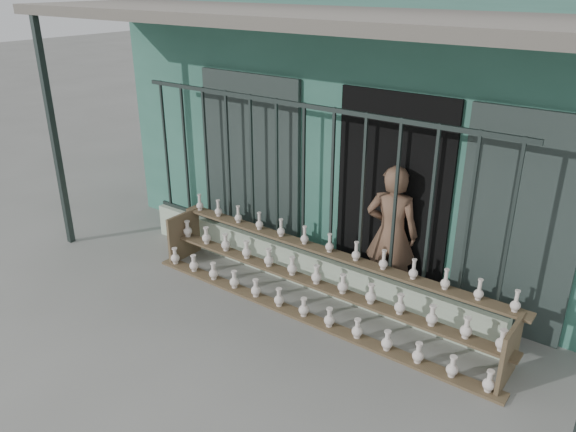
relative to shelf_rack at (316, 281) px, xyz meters
The scene contains 6 objects.
ground 1.07m from the shelf_rack, 118.38° to the right, with size 60.00×60.00×0.00m, color slate.
workshop_building 3.61m from the shelf_rack, 98.06° to the left, with size 7.40×6.60×3.21m.
parapet_wall 0.65m from the shelf_rack, 139.03° to the left, with size 5.00×0.20×0.45m, color #B6CAAD.
security_fence 1.17m from the shelf_rack, 139.03° to the left, with size 5.00×0.04×1.80m.
shelf_rack is the anchor object (origin of this frame).
elderly_woman 1.02m from the shelf_rack, 53.93° to the left, with size 0.60×0.40×1.65m, color brown.
Camera 1 is at (3.53, -3.72, 3.53)m, focal length 35.00 mm.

